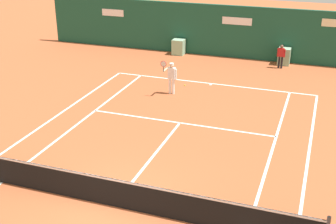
# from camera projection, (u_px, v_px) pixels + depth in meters

# --- Properties ---
(ground_plane) EXTENTS (80.00, 80.00, 0.01)m
(ground_plane) POSITION_uv_depth(u_px,v_px,m) (121.00, 196.00, 14.00)
(ground_plane) COLOR #A8512D
(tennis_net) EXTENTS (12.10, 0.10, 1.07)m
(tennis_net) POSITION_uv_depth(u_px,v_px,m) (112.00, 191.00, 13.30)
(tennis_net) COLOR #4C4C51
(tennis_net) RESTS_ON ground_plane
(sponsor_back_wall) EXTENTS (25.00, 1.02, 3.18)m
(sponsor_back_wall) POSITION_uv_depth(u_px,v_px,m) (234.00, 33.00, 27.63)
(sponsor_back_wall) COLOR #194C38
(sponsor_back_wall) RESTS_ON ground_plane
(player_on_baseline) EXTENTS (0.64, 0.65, 1.80)m
(player_on_baseline) POSITION_uv_depth(u_px,v_px,m) (171.00, 75.00, 21.88)
(player_on_baseline) COLOR white
(player_on_baseline) RESTS_ON ground_plane
(ball_kid_centre_post) EXTENTS (0.46, 0.20, 1.38)m
(ball_kid_centre_post) POSITION_uv_depth(u_px,v_px,m) (281.00, 55.00, 25.82)
(ball_kid_centre_post) COLOR black
(ball_kid_centre_post) RESTS_ON ground_plane
(tennis_ball_near_service_line) EXTENTS (0.07, 0.07, 0.07)m
(tennis_ball_near_service_line) POSITION_uv_depth(u_px,v_px,m) (185.00, 85.00, 23.32)
(tennis_ball_near_service_line) COLOR #CCE033
(tennis_ball_near_service_line) RESTS_ON ground_plane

